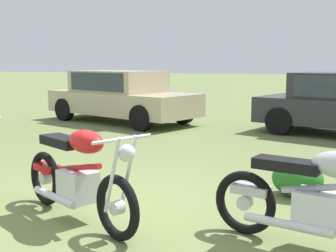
{
  "coord_description": "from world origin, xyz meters",
  "views": [
    {
      "loc": [
        2.51,
        -4.25,
        1.66
      ],
      "look_at": [
        -0.02,
        2.39,
        0.64
      ],
      "focal_mm": 47.28,
      "sensor_mm": 36.0,
      "label": 1
    }
  ],
  "objects_px": {
    "motorcycle_red": "(78,175)",
    "shrub_low": "(298,179)",
    "motorcycle_silver": "(320,199)",
    "car_beige": "(120,94)"
  },
  "relations": [
    {
      "from": "motorcycle_red",
      "to": "shrub_low",
      "type": "xyz_separation_m",
      "value": [
        2.08,
        1.74,
        -0.27
      ]
    },
    {
      "from": "motorcycle_silver",
      "to": "motorcycle_red",
      "type": "bearing_deg",
      "value": -164.25
    },
    {
      "from": "motorcycle_red",
      "to": "shrub_low",
      "type": "bearing_deg",
      "value": 66.65
    },
    {
      "from": "motorcycle_red",
      "to": "car_beige",
      "type": "height_order",
      "value": "car_beige"
    },
    {
      "from": "motorcycle_red",
      "to": "motorcycle_silver",
      "type": "distance_m",
      "value": 2.4
    },
    {
      "from": "motorcycle_silver",
      "to": "shrub_low",
      "type": "xyz_separation_m",
      "value": [
        -0.31,
        1.63,
        -0.26
      ]
    },
    {
      "from": "motorcycle_red",
      "to": "motorcycle_silver",
      "type": "xyz_separation_m",
      "value": [
        2.39,
        0.11,
        -0.02
      ]
    },
    {
      "from": "shrub_low",
      "to": "car_beige",
      "type": "bearing_deg",
      "value": 133.91
    },
    {
      "from": "shrub_low",
      "to": "motorcycle_silver",
      "type": "bearing_deg",
      "value": -79.23
    },
    {
      "from": "motorcycle_red",
      "to": "car_beige",
      "type": "distance_m",
      "value": 7.86
    }
  ]
}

